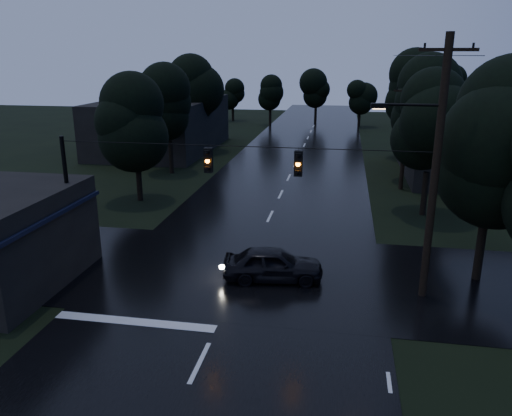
% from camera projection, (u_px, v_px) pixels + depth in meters
% --- Properties ---
extents(main_road, '(12.00, 120.00, 0.02)m').
position_uv_depth(main_road, '(289.00, 178.00, 39.12)').
color(main_road, black).
rests_on(main_road, ground).
extents(cross_street, '(60.00, 9.00, 0.02)m').
position_uv_depth(cross_street, '(244.00, 272.00, 22.18)').
color(cross_street, black).
rests_on(cross_street, ground).
extents(building_far_right, '(10.00, 14.00, 4.40)m').
position_uv_depth(building_far_right, '(469.00, 147.00, 39.92)').
color(building_far_right, black).
rests_on(building_far_right, ground).
extents(building_far_left, '(10.00, 16.00, 5.00)m').
position_uv_depth(building_far_left, '(162.00, 125.00, 50.13)').
color(building_far_left, black).
rests_on(building_far_left, ground).
extents(utility_pole_main, '(3.50, 0.30, 10.00)m').
position_uv_depth(utility_pole_main, '(433.00, 167.00, 18.46)').
color(utility_pole_main, black).
rests_on(utility_pole_main, ground).
extents(utility_pole_far, '(2.00, 0.30, 7.50)m').
position_uv_depth(utility_pole_far, '(405.00, 135.00, 34.73)').
color(utility_pole_far, black).
rests_on(utility_pole_far, ground).
extents(anchor_pole_left, '(0.18, 0.18, 6.00)m').
position_uv_depth(anchor_pole_left, '(69.00, 205.00, 21.60)').
color(anchor_pole_left, black).
rests_on(anchor_pole_left, ground).
extents(span_signals, '(15.00, 0.37, 1.12)m').
position_uv_depth(span_signals, '(252.00, 161.00, 19.60)').
color(span_signals, black).
rests_on(span_signals, ground).
extents(tree_corner_near, '(4.48, 4.48, 9.44)m').
position_uv_depth(tree_corner_near, '(495.00, 140.00, 19.70)').
color(tree_corner_near, black).
rests_on(tree_corner_near, ground).
extents(tree_left_a, '(3.92, 3.92, 8.26)m').
position_uv_depth(tree_left_a, '(135.00, 121.00, 31.54)').
color(tree_left_a, black).
rests_on(tree_left_a, ground).
extents(tree_left_b, '(4.20, 4.20, 8.85)m').
position_uv_depth(tree_left_b, '(168.00, 103.00, 39.07)').
color(tree_left_b, black).
rests_on(tree_left_b, ground).
extents(tree_left_c, '(4.48, 4.48, 9.44)m').
position_uv_depth(tree_left_c, '(197.00, 90.00, 48.47)').
color(tree_left_c, black).
rests_on(tree_left_c, ground).
extents(tree_right_a, '(4.20, 4.20, 8.85)m').
position_uv_depth(tree_right_a, '(432.00, 121.00, 28.45)').
color(tree_right_a, black).
rests_on(tree_right_a, ground).
extents(tree_right_b, '(4.48, 4.48, 9.44)m').
position_uv_depth(tree_right_b, '(423.00, 102.00, 35.77)').
color(tree_right_b, black).
rests_on(tree_right_b, ground).
extents(tree_right_c, '(4.76, 4.76, 10.03)m').
position_uv_depth(tree_right_c, '(415.00, 88.00, 44.98)').
color(tree_right_c, black).
rests_on(tree_right_c, ground).
extents(car, '(4.41, 2.24, 1.44)m').
position_uv_depth(car, '(273.00, 264.00, 21.19)').
color(car, black).
rests_on(car, ground).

